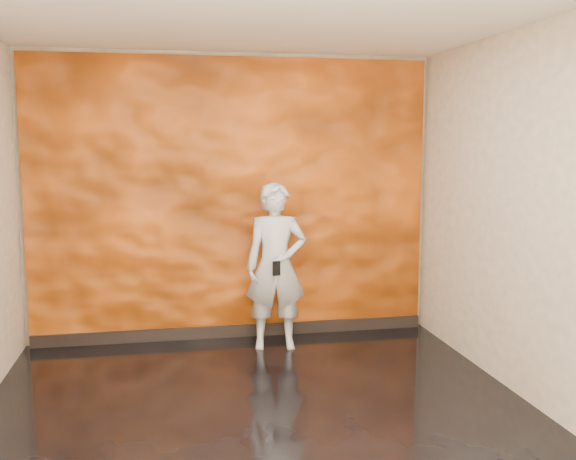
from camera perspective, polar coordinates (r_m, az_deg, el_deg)
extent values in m
cube|color=black|center=(4.77, -2.26, -16.22)|extent=(4.00, 4.00, 0.01)
cube|color=tan|center=(6.37, -4.98, 2.91)|extent=(4.00, 0.02, 2.80)
cube|color=tan|center=(2.46, 4.48, -4.76)|extent=(4.00, 0.02, 2.80)
cube|color=tan|center=(5.08, 20.56, 1.23)|extent=(0.02, 4.00, 2.80)
cube|color=white|center=(4.45, -2.46, 18.99)|extent=(4.00, 4.00, 0.01)
cube|color=orange|center=(6.33, -4.94, 2.70)|extent=(3.90, 0.06, 2.75)
cube|color=black|center=(6.54, -4.77, -8.93)|extent=(3.90, 0.04, 0.12)
imported|color=#91979F|center=(6.03, -1.08, -3.25)|extent=(0.61, 0.44, 1.57)
cube|color=black|center=(5.82, -1.03, -3.44)|extent=(0.07, 0.03, 0.13)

